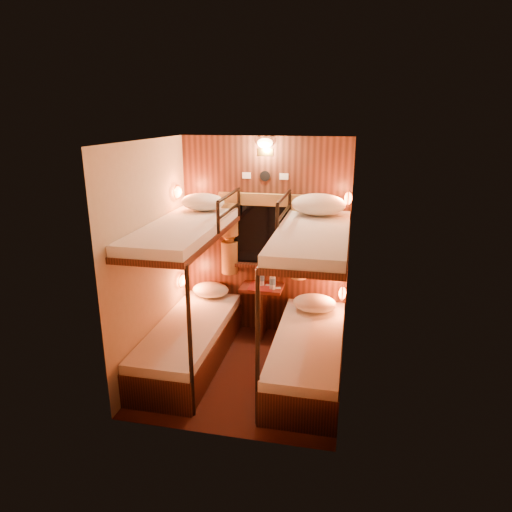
% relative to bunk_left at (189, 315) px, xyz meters
% --- Properties ---
extents(floor, '(2.10, 2.10, 0.00)m').
position_rel_bunk_left_xyz_m(floor, '(0.65, -0.07, -0.56)').
color(floor, '#350F0E').
rests_on(floor, ground).
extents(ceiling, '(2.10, 2.10, 0.00)m').
position_rel_bunk_left_xyz_m(ceiling, '(0.65, -0.07, 1.84)').
color(ceiling, silver).
rests_on(ceiling, wall_back).
extents(wall_back, '(2.40, 0.00, 2.40)m').
position_rel_bunk_left_xyz_m(wall_back, '(0.65, 0.98, 0.64)').
color(wall_back, '#C6B293').
rests_on(wall_back, floor).
extents(wall_front, '(2.40, 0.00, 2.40)m').
position_rel_bunk_left_xyz_m(wall_front, '(0.65, -1.12, 0.64)').
color(wall_front, '#C6B293').
rests_on(wall_front, floor).
extents(wall_left, '(0.00, 2.40, 2.40)m').
position_rel_bunk_left_xyz_m(wall_left, '(-0.35, -0.07, 0.64)').
color(wall_left, '#C6B293').
rests_on(wall_left, floor).
extents(wall_right, '(0.00, 2.40, 2.40)m').
position_rel_bunk_left_xyz_m(wall_right, '(1.65, -0.07, 0.64)').
color(wall_right, '#C6B293').
rests_on(wall_right, floor).
extents(back_panel, '(2.00, 0.03, 2.40)m').
position_rel_bunk_left_xyz_m(back_panel, '(0.65, 0.97, 0.64)').
color(back_panel, black).
rests_on(back_panel, floor).
extents(bunk_left, '(0.72, 1.90, 1.82)m').
position_rel_bunk_left_xyz_m(bunk_left, '(0.00, 0.00, 0.00)').
color(bunk_left, black).
rests_on(bunk_left, floor).
extents(bunk_right, '(0.72, 1.90, 1.82)m').
position_rel_bunk_left_xyz_m(bunk_right, '(1.30, 0.00, 0.00)').
color(bunk_right, black).
rests_on(bunk_right, floor).
extents(window, '(1.00, 0.12, 0.79)m').
position_rel_bunk_left_xyz_m(window, '(0.65, 0.94, 0.62)').
color(window, black).
rests_on(window, back_panel).
extents(curtains, '(1.10, 0.22, 1.00)m').
position_rel_bunk_left_xyz_m(curtains, '(0.65, 0.90, 0.71)').
color(curtains, brown).
rests_on(curtains, back_panel).
extents(back_fixtures, '(0.54, 0.09, 0.48)m').
position_rel_bunk_left_xyz_m(back_fixtures, '(0.65, 0.93, 1.69)').
color(back_fixtures, black).
rests_on(back_fixtures, back_panel).
extents(reading_lamps, '(2.00, 0.20, 1.25)m').
position_rel_bunk_left_xyz_m(reading_lamps, '(0.65, 0.63, 0.68)').
color(reading_lamps, '#FA5E25').
rests_on(reading_lamps, wall_left).
extents(table, '(0.50, 0.34, 0.66)m').
position_rel_bunk_left_xyz_m(table, '(0.65, 0.78, -0.14)').
color(table, maroon).
rests_on(table, floor).
extents(bottle_left, '(0.08, 0.08, 0.26)m').
position_rel_bunk_left_xyz_m(bottle_left, '(0.63, 0.81, 0.20)').
color(bottle_left, '#99BFE5').
rests_on(bottle_left, table).
extents(bottle_right, '(0.07, 0.07, 0.26)m').
position_rel_bunk_left_xyz_m(bottle_right, '(0.79, 0.72, 0.20)').
color(bottle_right, '#99BFE5').
rests_on(bottle_right, table).
extents(sachet_a, '(0.08, 0.07, 0.01)m').
position_rel_bunk_left_xyz_m(sachet_a, '(0.72, 0.82, 0.09)').
color(sachet_a, silver).
rests_on(sachet_a, table).
extents(sachet_b, '(0.09, 0.07, 0.01)m').
position_rel_bunk_left_xyz_m(sachet_b, '(0.84, 0.75, 0.09)').
color(sachet_b, silver).
rests_on(sachet_b, table).
extents(pillow_lower_left, '(0.46, 0.33, 0.18)m').
position_rel_bunk_left_xyz_m(pillow_lower_left, '(-0.00, 0.79, -0.01)').
color(pillow_lower_left, white).
rests_on(pillow_lower_left, bunk_left).
extents(pillow_lower_right, '(0.50, 0.36, 0.20)m').
position_rel_bunk_left_xyz_m(pillow_lower_right, '(1.30, 0.62, -0.00)').
color(pillow_lower_right, white).
rests_on(pillow_lower_right, bunk_right).
extents(pillow_upper_left, '(0.50, 0.35, 0.20)m').
position_rel_bunk_left_xyz_m(pillow_upper_left, '(-0.00, 0.60, 1.13)').
color(pillow_upper_left, white).
rests_on(pillow_upper_left, bunk_left).
extents(pillow_upper_right, '(0.59, 0.42, 0.23)m').
position_rel_bunk_left_xyz_m(pillow_upper_right, '(1.30, 0.63, 1.14)').
color(pillow_upper_right, white).
rests_on(pillow_upper_right, bunk_right).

